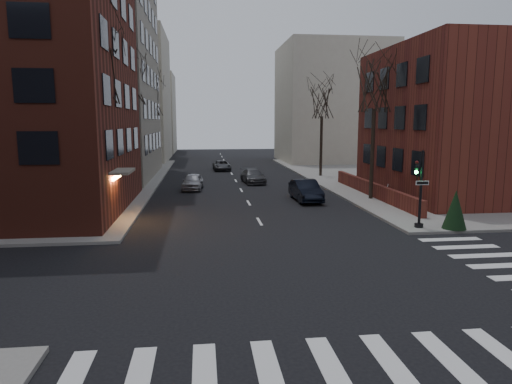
# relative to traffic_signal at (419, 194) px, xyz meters

# --- Properties ---
(ground) EXTENTS (160.00, 160.00, 0.00)m
(ground) POSITION_rel_traffic_signal_xyz_m (-7.94, -8.99, -1.91)
(ground) COLOR black
(ground) RESTS_ON ground
(building_left_tan) EXTENTS (18.00, 18.00, 28.00)m
(building_left_tan) POSITION_rel_traffic_signal_xyz_m (-24.94, 25.01, 12.09)
(building_left_tan) COLOR gray
(building_left_tan) RESTS_ON ground
(building_right_brick) EXTENTS (12.00, 14.00, 11.00)m
(building_right_brick) POSITION_rel_traffic_signal_xyz_m (8.56, 10.01, 3.59)
(building_right_brick) COLOR maroon
(building_right_brick) RESTS_ON ground
(low_wall_right) EXTENTS (0.35, 16.00, 1.00)m
(low_wall_right) POSITION_rel_traffic_signal_xyz_m (1.36, 10.01, -1.26)
(low_wall_right) COLOR maroon
(low_wall_right) RESTS_ON sidewalk_far_right
(building_distant_la) EXTENTS (14.00, 16.00, 18.00)m
(building_distant_la) POSITION_rel_traffic_signal_xyz_m (-22.94, 46.01, 7.09)
(building_distant_la) COLOR beige
(building_distant_la) RESTS_ON ground
(building_distant_ra) EXTENTS (14.00, 14.00, 16.00)m
(building_distant_ra) POSITION_rel_traffic_signal_xyz_m (7.06, 41.01, 6.09)
(building_distant_ra) COLOR beige
(building_distant_ra) RESTS_ON ground
(building_distant_lb) EXTENTS (10.00, 12.00, 14.00)m
(building_distant_lb) POSITION_rel_traffic_signal_xyz_m (-20.94, 63.01, 5.09)
(building_distant_lb) COLOR beige
(building_distant_lb) RESTS_ON ground
(traffic_signal) EXTENTS (0.76, 0.44, 4.00)m
(traffic_signal) POSITION_rel_traffic_signal_xyz_m (0.00, 0.00, 0.00)
(traffic_signal) COLOR black
(traffic_signal) RESTS_ON sidewalk_far_right
(tree_left_a) EXTENTS (4.18, 4.18, 10.26)m
(tree_left_a) POSITION_rel_traffic_signal_xyz_m (-16.74, 5.01, 6.56)
(tree_left_a) COLOR #2D231C
(tree_left_a) RESTS_ON sidewalk_far_left
(tree_left_b) EXTENTS (4.40, 4.40, 10.80)m
(tree_left_b) POSITION_rel_traffic_signal_xyz_m (-16.74, 17.01, 7.00)
(tree_left_b) COLOR #2D231C
(tree_left_b) RESTS_ON sidewalk_far_left
(tree_left_c) EXTENTS (3.96, 3.96, 9.72)m
(tree_left_c) POSITION_rel_traffic_signal_xyz_m (-16.74, 31.01, 6.12)
(tree_left_c) COLOR #2D231C
(tree_left_c) RESTS_ON sidewalk_far_left
(tree_right_a) EXTENTS (3.96, 3.96, 9.72)m
(tree_right_a) POSITION_rel_traffic_signal_xyz_m (0.86, 9.01, 6.12)
(tree_right_a) COLOR #2D231C
(tree_right_a) RESTS_ON sidewalk_far_right
(tree_right_b) EXTENTS (3.74, 3.74, 9.18)m
(tree_right_b) POSITION_rel_traffic_signal_xyz_m (0.86, 23.01, 5.68)
(tree_right_b) COLOR #2D231C
(tree_right_b) RESTS_ON sidewalk_far_right
(streetlamp_near) EXTENTS (0.36, 0.36, 6.28)m
(streetlamp_near) POSITION_rel_traffic_signal_xyz_m (-16.14, 13.01, 2.33)
(streetlamp_near) COLOR black
(streetlamp_near) RESTS_ON sidewalk_far_left
(streetlamp_far) EXTENTS (0.36, 0.36, 6.28)m
(streetlamp_far) POSITION_rel_traffic_signal_xyz_m (-16.14, 33.01, 2.33)
(streetlamp_far) COLOR black
(streetlamp_far) RESTS_ON sidewalk_far_left
(parked_sedan) EXTENTS (1.69, 4.57, 1.49)m
(parked_sedan) POSITION_rel_traffic_signal_xyz_m (-3.82, 9.38, -1.16)
(parked_sedan) COLOR black
(parked_sedan) RESTS_ON ground
(car_lane_silver) EXTENTS (1.92, 4.04, 1.33)m
(car_lane_silver) POSITION_rel_traffic_signal_xyz_m (-11.91, 15.82, -1.24)
(car_lane_silver) COLOR #A5A5AA
(car_lane_silver) RESTS_ON ground
(car_lane_gray) EXTENTS (2.20, 4.53, 1.27)m
(car_lane_gray) POSITION_rel_traffic_signal_xyz_m (-6.49, 19.22, -1.27)
(car_lane_gray) COLOR #38393D
(car_lane_gray) RESTS_ON ground
(car_lane_far) EXTENTS (2.08, 4.18, 1.14)m
(car_lane_far) POSITION_rel_traffic_signal_xyz_m (-8.85, 30.47, -1.34)
(car_lane_far) COLOR #3A3A3E
(car_lane_far) RESTS_ON ground
(sandwich_board) EXTENTS (0.56, 0.66, 0.89)m
(sandwich_board) POSITION_rel_traffic_signal_xyz_m (2.56, 9.83, -1.31)
(sandwich_board) COLOR silver
(sandwich_board) RESTS_ON sidewalk_far_right
(evergreen_shrub) EXTENTS (1.57, 1.57, 2.00)m
(evergreen_shrub) POSITION_rel_traffic_signal_xyz_m (1.72, -0.49, -0.76)
(evergreen_shrub) COLOR black
(evergreen_shrub) RESTS_ON sidewalk_far_right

